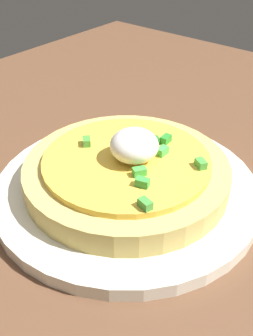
# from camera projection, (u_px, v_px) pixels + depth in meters

# --- Properties ---
(dining_table) EXTENTS (1.18, 0.78, 0.02)m
(dining_table) POSITION_uv_depth(u_px,v_px,m) (35.00, 212.00, 0.44)
(dining_table) COLOR brown
(dining_table) RESTS_ON ground
(plate) EXTENTS (0.28, 0.28, 0.01)m
(plate) POSITION_uv_depth(u_px,v_px,m) (127.00, 189.00, 0.44)
(plate) COLOR silver
(plate) RESTS_ON dining_table
(pizza) EXTENTS (0.22, 0.22, 0.07)m
(pizza) POSITION_uv_depth(u_px,v_px,m) (127.00, 170.00, 0.43)
(pizza) COLOR tan
(pizza) RESTS_ON plate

